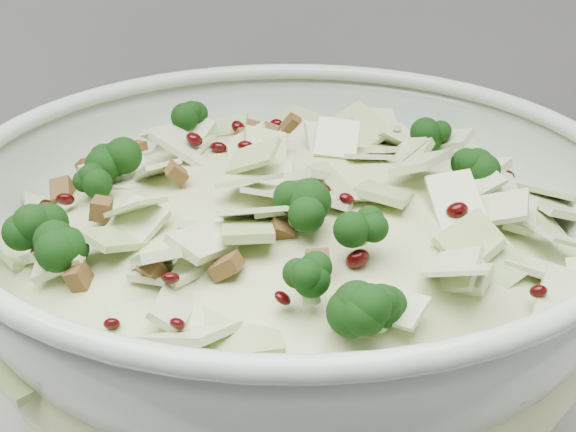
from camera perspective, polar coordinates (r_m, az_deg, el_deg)
The scene contains 2 objects.
mixing_bowl at distance 0.51m, azimuth 0.25°, elevation -3.91°, with size 0.46×0.46×0.16m.
salad at distance 0.49m, azimuth 0.26°, elevation -1.29°, with size 0.44×0.44×0.16m.
Camera 1 is at (0.35, 1.17, 1.24)m, focal length 50.00 mm.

